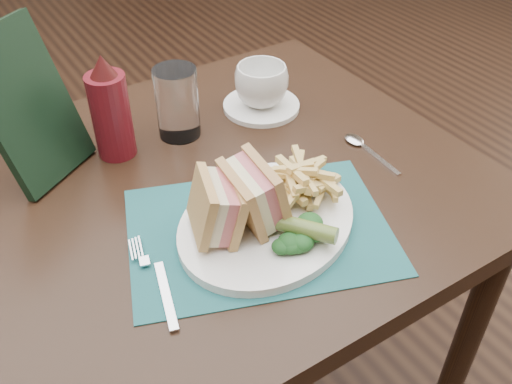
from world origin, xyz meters
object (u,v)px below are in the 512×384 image
ketchup_bottle (110,107)px  sandwich_half_b (242,198)px  placemat (259,230)px  check_presenter (27,106)px  drinking_glass (177,103)px  sandwich_half_a (202,209)px  table_main (216,324)px  saucer (261,106)px  coffee_cup (261,85)px  plate (267,222)px

ketchup_bottle → sandwich_half_b: bearing=-75.3°
placemat → check_presenter: 0.41m
drinking_glass → ketchup_bottle: ketchup_bottle is taller
ketchup_bottle → sandwich_half_a: bearing=-86.0°
table_main → ketchup_bottle: bearing=119.7°
sandwich_half_b → drinking_glass: (0.04, 0.29, -0.00)m
sandwich_half_a → saucer: bearing=61.8°
table_main → sandwich_half_b: sandwich_half_b is taller
sandwich_half_b → check_presenter: check_presenter is taller
coffee_cup → ketchup_bottle: bearing=178.3°
coffee_cup → placemat: bearing=-123.5°
plate → ketchup_bottle: bearing=88.4°
placemat → ketchup_bottle: bearing=108.3°
drinking_glass → coffee_cup: bearing=-1.4°
plate → drinking_glass: bearing=66.6°
table_main → placemat: 0.40m
check_presenter → sandwich_half_b: bearing=-90.5°
sandwich_half_a → sandwich_half_b: 0.06m
plate → sandwich_half_a: 0.11m
sandwich_half_a → saucer: sandwich_half_a is taller
sandwich_half_a → coffee_cup: 0.39m
table_main → coffee_cup: bearing=35.9°
table_main → plate: 0.41m
sandwich_half_b → coffee_cup: sandwich_half_b is taller
table_main → check_presenter: (-0.21, 0.18, 0.50)m
plate → check_presenter: 0.42m
saucer → check_presenter: bearing=176.2°
sandwich_half_a → ketchup_bottle: bearing=111.0°
ketchup_bottle → check_presenter: (-0.12, 0.02, 0.03)m
table_main → placemat: (0.01, -0.15, 0.38)m
table_main → saucer: saucer is taller
sandwich_half_a → plate: bearing=5.3°
table_main → saucer: 0.46m
sandwich_half_b → coffee_cup: (0.22, 0.29, -0.02)m
ketchup_bottle → placemat: bearing=-71.7°
plate → placemat: bearing=162.8°
drinking_glass → plate: bearing=-90.9°
saucer → placemat: bearing=-123.5°
plate → sandwich_half_b: sandwich_half_b is taller
placemat → coffee_cup: bearing=56.5°
table_main → saucer: (0.21, 0.15, 0.38)m
drinking_glass → table_main: bearing=-101.1°
drinking_glass → sandwich_half_a: bearing=-109.8°
placemat → sandwich_half_b: size_ratio=3.77×
sandwich_half_b → saucer: (0.22, 0.29, -0.06)m
coffee_cup → check_presenter: bearing=176.2°
table_main → check_presenter: 0.57m
placemat → sandwich_half_b: 0.07m
ketchup_bottle → check_presenter: 0.13m
sandwich_half_a → check_presenter: (-0.14, 0.30, 0.06)m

